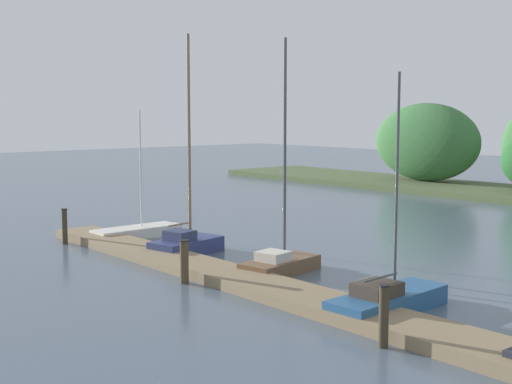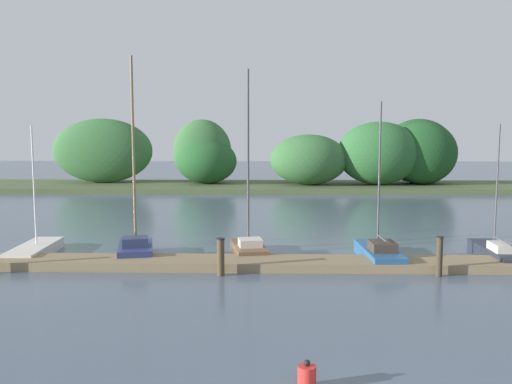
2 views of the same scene
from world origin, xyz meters
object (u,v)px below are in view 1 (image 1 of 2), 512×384
mooring_piling_2 (384,316)px  sailboat_1 (188,242)px  sailboat_3 (390,299)px  mooring_piling_1 (184,261)px  sailboat_0 (140,231)px  mooring_piling_0 (65,226)px  sailboat_2 (282,261)px

mooring_piling_2 → sailboat_1: bearing=167.3°
sailboat_3 → mooring_piling_1: size_ratio=4.62×
sailboat_0 → mooring_piling_0: bearing=170.4°
sailboat_2 → mooring_piling_1: size_ratio=5.60×
sailboat_1 → sailboat_3: bearing=-103.2°
sailboat_2 → mooring_piling_2: size_ratio=5.28×
sailboat_3 → mooring_piling_2: bearing=-147.0°
mooring_piling_1 → mooring_piling_2: bearing=0.5°
mooring_piling_0 → mooring_piling_2: (16.90, 0.09, 0.01)m
sailboat_1 → sailboat_3: sailboat_1 is taller
sailboat_0 → mooring_piling_2: sailboat_0 is taller
sailboat_2 → sailboat_3: bearing=-109.3°
sailboat_1 → mooring_piling_0: 5.69m
sailboat_1 → mooring_piling_0: sailboat_1 is taller
sailboat_3 → mooring_piling_2: size_ratio=4.36×
mooring_piling_1 → mooring_piling_2: 8.10m
sailboat_1 → mooring_piling_2: (11.93, -2.68, 0.27)m
sailboat_0 → sailboat_3: (14.61, -0.75, 0.11)m
mooring_piling_1 → mooring_piling_0: bearing=-179.9°
sailboat_0 → sailboat_2: bearing=-90.1°
sailboat_0 → sailboat_3: sailboat_3 is taller
sailboat_1 → mooring_piling_0: bearing=107.4°
sailboat_1 → sailboat_2: size_ratio=1.06×
sailboat_1 → mooring_piling_2: 12.23m
sailboat_2 → mooring_piling_0: 10.29m
sailboat_2 → mooring_piling_0: size_ratio=5.33×
sailboat_0 → sailboat_3: 14.63m
mooring_piling_0 → sailboat_3: bearing=9.4°
sailboat_2 → sailboat_3: (5.40, -0.87, -0.05)m
mooring_piling_0 → mooring_piling_1: bearing=0.1°
sailboat_2 → mooring_piling_2: bearing=-124.8°
sailboat_2 → mooring_piling_2: 7.91m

